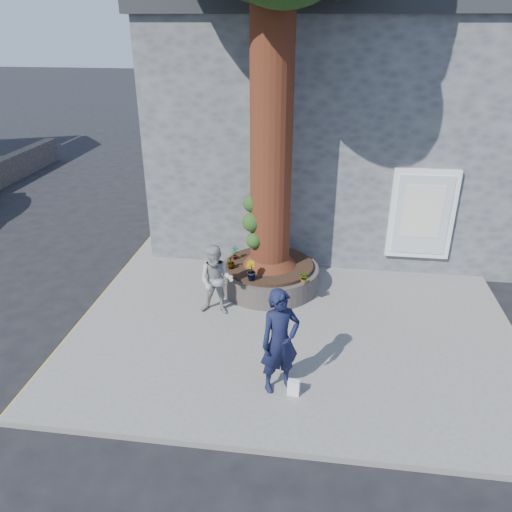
# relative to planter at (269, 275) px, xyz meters

# --- Properties ---
(ground) EXTENTS (120.00, 120.00, 0.00)m
(ground) POSITION_rel_planter_xyz_m (-0.80, -2.00, -0.41)
(ground) COLOR black
(ground) RESTS_ON ground
(pavement) EXTENTS (9.00, 8.00, 0.12)m
(pavement) POSITION_rel_planter_xyz_m (0.70, -1.00, -0.35)
(pavement) COLOR slate
(pavement) RESTS_ON ground
(yellow_line) EXTENTS (0.10, 30.00, 0.01)m
(yellow_line) POSITION_rel_planter_xyz_m (-3.85, -1.00, -0.41)
(yellow_line) COLOR yellow
(yellow_line) RESTS_ON ground
(stone_shop) EXTENTS (10.30, 8.30, 6.30)m
(stone_shop) POSITION_rel_planter_xyz_m (1.70, 5.20, 2.75)
(stone_shop) COLOR #4D5053
(stone_shop) RESTS_ON ground
(planter) EXTENTS (2.30, 2.30, 0.60)m
(planter) POSITION_rel_planter_xyz_m (0.00, 0.00, 0.00)
(planter) COLOR black
(planter) RESTS_ON pavement
(man) EXTENTS (0.83, 0.74, 1.90)m
(man) POSITION_rel_planter_xyz_m (0.57, -3.58, 0.66)
(man) COLOR black
(man) RESTS_ON pavement
(woman) EXTENTS (0.78, 0.61, 1.56)m
(woman) POSITION_rel_planter_xyz_m (-0.99, -1.32, 0.49)
(woman) COLOR #9C9A96
(woman) RESTS_ON pavement
(shopping_bag) EXTENTS (0.21, 0.14, 0.28)m
(shopping_bag) POSITION_rel_planter_xyz_m (0.83, -3.73, -0.15)
(shopping_bag) COLOR white
(shopping_bag) RESTS_ON pavement
(plant_a) EXTENTS (0.20, 0.15, 0.34)m
(plant_a) POSITION_rel_planter_xyz_m (-0.85, 0.12, 0.48)
(plant_a) COLOR gray
(plant_a) RESTS_ON planter
(plant_b) EXTENTS (0.34, 0.34, 0.45)m
(plant_b) POSITION_rel_planter_xyz_m (-0.32, -0.85, 0.53)
(plant_b) COLOR gray
(plant_b) RESTS_ON planter
(plant_c) EXTENTS (0.25, 0.25, 0.31)m
(plant_c) POSITION_rel_planter_xyz_m (-0.85, -0.35, 0.46)
(plant_c) COLOR gray
(plant_c) RESTS_ON planter
(plant_d) EXTENTS (0.32, 0.32, 0.26)m
(plant_d) POSITION_rel_planter_xyz_m (0.85, -0.85, 0.44)
(plant_d) COLOR gray
(plant_d) RESTS_ON planter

